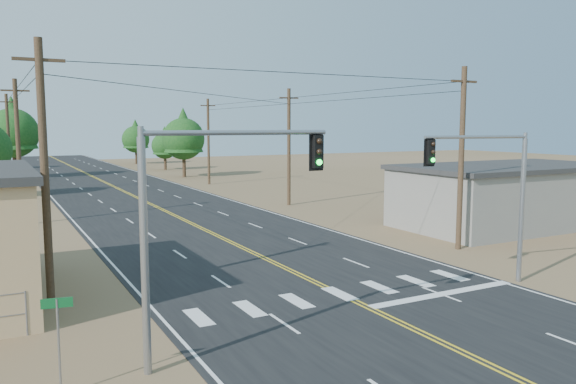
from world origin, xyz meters
TOP-DOWN VIEW (x-y plane):
  - ground at (0.00, 0.00)m, footprint 220.00×220.00m
  - road at (0.00, 30.00)m, footprint 15.00×200.00m
  - building_right at (19.00, 16.00)m, footprint 15.00×8.00m
  - utility_pole_left_near at (-10.50, 12.00)m, footprint 1.80×0.30m
  - utility_pole_left_mid at (-10.50, 32.00)m, footprint 1.80×0.30m
  - utility_pole_left_far at (-10.50, 52.00)m, footprint 1.80×0.30m
  - utility_pole_right_near at (10.50, 12.00)m, footprint 1.80×0.30m
  - utility_pole_right_mid at (10.50, 32.00)m, footprint 1.80×0.30m
  - utility_pole_right_far at (10.50, 52.00)m, footprint 1.80×0.30m
  - signal_mast_left at (-7.03, 4.36)m, footprint 5.92×0.46m
  - signal_mast_right at (6.57, 6.08)m, footprint 5.08×0.94m
  - street_sign at (-11.00, 4.07)m, footprint 0.75×0.16m
  - tree_left_mid at (-9.40, 71.25)m, footprint 6.46×6.46m
  - tree_right_near at (10.83, 62.56)m, footprint 5.60×5.60m
  - tree_right_mid at (12.14, 76.37)m, footprint 4.11×4.11m
  - tree_right_far at (11.34, 92.58)m, footprint 4.87×4.87m

SIDE VIEW (x-z plane):
  - ground at x=0.00m, z-range 0.00..0.00m
  - road at x=0.00m, z-range 0.00..0.02m
  - street_sign at x=-11.00m, z-range 0.43..2.98m
  - building_right at x=19.00m, z-range 0.00..4.00m
  - tree_right_mid at x=12.14m, z-range 0.76..7.61m
  - signal_mast_right at x=6.57m, z-range 1.13..7.67m
  - signal_mast_left at x=-7.03m, z-range 1.22..8.02m
  - tree_right_far at x=11.34m, z-range 0.91..9.02m
  - utility_pole_left_near at x=-10.50m, z-range 0.12..10.12m
  - utility_pole_left_mid at x=-10.50m, z-range 0.12..10.12m
  - utility_pole_left_far at x=-10.50m, z-range 0.12..10.12m
  - utility_pole_right_near at x=10.50m, z-range 0.12..10.12m
  - utility_pole_right_mid at x=10.50m, z-range 0.12..10.12m
  - utility_pole_right_far at x=10.50m, z-range 0.12..10.12m
  - tree_right_near at x=10.83m, z-range 1.04..10.38m
  - tree_left_mid at x=-9.40m, z-range 1.20..11.97m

